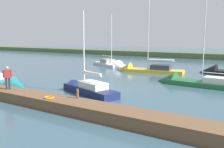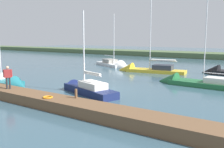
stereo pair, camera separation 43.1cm
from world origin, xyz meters
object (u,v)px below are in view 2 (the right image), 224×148
at_px(life_ring_buoy, 48,97).
at_px(sailboat_outer_mooring, 85,90).
at_px(sailboat_far_left, 5,83).
at_px(person_on_dock, 8,76).
at_px(mooring_post_near, 76,94).
at_px(sailboat_behind_pier, 194,84).
at_px(sailboat_mid_channel, 116,66).
at_px(sailboat_inner_slip, 144,71).

height_order(life_ring_buoy, sailboat_outer_mooring, sailboat_outer_mooring).
xyz_separation_m(sailboat_far_left, person_on_dock, (-5.32, 3.05, 1.64)).
xyz_separation_m(mooring_post_near, sailboat_behind_pier, (-4.05, -12.54, -0.89)).
height_order(sailboat_mid_channel, sailboat_far_left, sailboat_mid_channel).
height_order(sailboat_mid_channel, sailboat_inner_slip, sailboat_inner_slip).
bearing_deg(sailboat_far_left, sailboat_outer_mooring, 10.82).
xyz_separation_m(life_ring_buoy, sailboat_mid_channel, (9.46, -22.48, -0.64)).
height_order(life_ring_buoy, person_on_dock, person_on_dock).
bearing_deg(sailboat_behind_pier, sailboat_mid_channel, -27.64).
height_order(mooring_post_near, sailboat_far_left, sailboat_far_left).
relative_size(life_ring_buoy, sailboat_inner_slip, 0.06).
xyz_separation_m(sailboat_behind_pier, person_on_dock, (10.43, 13.26, 1.63)).
bearing_deg(life_ring_buoy, person_on_dock, -3.67).
distance_m(mooring_post_near, sailboat_outer_mooring, 4.92).
xyz_separation_m(sailboat_outer_mooring, person_on_dock, (3.67, 4.74, 1.54)).
distance_m(sailboat_outer_mooring, sailboat_inner_slip, 14.71).
distance_m(life_ring_buoy, sailboat_outer_mooring, 5.21).
relative_size(sailboat_mid_channel, sailboat_behind_pier, 0.88).
bearing_deg(sailboat_inner_slip, sailboat_far_left, 56.83).
xyz_separation_m(mooring_post_near, sailboat_outer_mooring, (2.71, -4.03, -0.80)).
relative_size(sailboat_inner_slip, sailboat_behind_pier, 1.08).
xyz_separation_m(life_ring_buoy, sailboat_behind_pier, (-5.62, -13.57, -0.63)).
bearing_deg(person_on_dock, life_ring_buoy, -138.45).
bearing_deg(sailboat_mid_channel, sailboat_outer_mooring, -36.26).
relative_size(sailboat_far_left, sailboat_behind_pier, 0.76).
distance_m(life_ring_buoy, person_on_dock, 4.92).
bearing_deg(mooring_post_near, person_on_dock, 6.40).
xyz_separation_m(sailboat_outer_mooring, sailboat_inner_slip, (1.70, -14.61, -0.07)).
xyz_separation_m(mooring_post_near, sailboat_mid_channel, (11.03, -21.46, -0.89)).
xyz_separation_m(sailboat_mid_channel, sailboat_far_left, (0.67, 19.12, -0.01)).
distance_m(mooring_post_near, sailboat_inner_slip, 19.17).
distance_m(sailboat_mid_channel, sailboat_inner_slip, 7.19).
distance_m(sailboat_outer_mooring, sailboat_behind_pier, 10.87).
xyz_separation_m(mooring_post_near, sailboat_far_left, (11.70, -2.34, -0.91)).
distance_m(life_ring_buoy, sailboat_mid_channel, 24.40).
relative_size(sailboat_inner_slip, person_on_dock, 6.55).
bearing_deg(sailboat_outer_mooring, sailboat_mid_channel, -47.03).
bearing_deg(mooring_post_near, sailboat_behind_pier, -107.90).
bearing_deg(sailboat_inner_slip, life_ring_buoy, 89.15).
height_order(mooring_post_near, life_ring_buoy, mooring_post_near).
height_order(life_ring_buoy, sailboat_inner_slip, sailboat_inner_slip).
distance_m(mooring_post_near, sailboat_mid_channel, 24.15).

